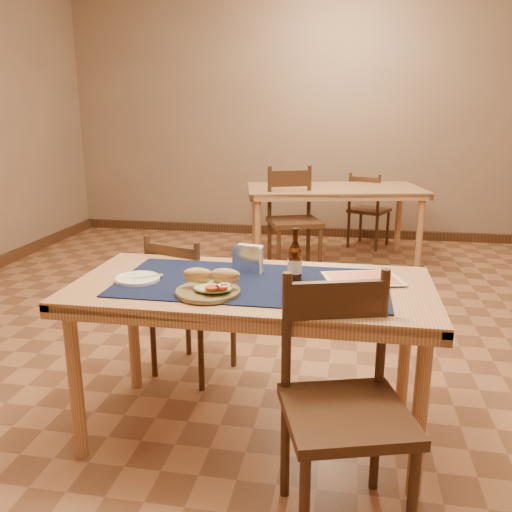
% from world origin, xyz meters
% --- Properties ---
extents(room, '(6.04, 7.04, 2.84)m').
position_xyz_m(room, '(0.00, 0.00, 1.40)').
color(room, '#9B6643').
rests_on(room, ground).
extents(main_table, '(1.60, 0.80, 0.75)m').
position_xyz_m(main_table, '(0.00, -0.80, 0.67)').
color(main_table, tan).
rests_on(main_table, ground).
extents(placemat, '(1.20, 0.60, 0.01)m').
position_xyz_m(placemat, '(0.00, -0.80, 0.75)').
color(placemat, '#0E1633').
rests_on(placemat, main_table).
extents(baseboard, '(6.00, 7.00, 0.10)m').
position_xyz_m(baseboard, '(0.00, 0.00, 0.05)').
color(baseboard, '#432717').
rests_on(baseboard, ground).
extents(back_table, '(1.87, 1.21, 0.75)m').
position_xyz_m(back_table, '(0.25, 2.40, 0.67)').
color(back_table, tan).
rests_on(back_table, ground).
extents(chair_main_far, '(0.50, 0.50, 0.84)m').
position_xyz_m(chair_main_far, '(-0.46, -0.28, 0.44)').
color(chair_main_far, '#432717').
rests_on(chair_main_far, ground).
extents(chair_main_near, '(0.54, 0.54, 0.93)m').
position_xyz_m(chair_main_near, '(0.43, -1.30, 0.49)').
color(chair_main_near, '#432717').
rests_on(chair_main_near, ground).
extents(chair_back_near, '(0.59, 0.59, 0.99)m').
position_xyz_m(chair_back_near, '(-0.11, 1.92, 0.51)').
color(chair_back_near, '#432717').
rests_on(chair_back_near, ground).
extents(chair_back_far, '(0.51, 0.51, 0.84)m').
position_xyz_m(chair_back_far, '(0.61, 3.00, 0.44)').
color(chair_back_far, '#432717').
rests_on(chair_back_far, ground).
extents(sandwich_plate, '(0.27, 0.27, 0.10)m').
position_xyz_m(sandwich_plate, '(-0.15, -0.99, 0.78)').
color(sandwich_plate, brown).
rests_on(sandwich_plate, placemat).
extents(side_plate, '(0.20, 0.20, 0.02)m').
position_xyz_m(side_plate, '(-0.52, -0.86, 0.77)').
color(side_plate, white).
rests_on(side_plate, placemat).
extents(fork, '(0.12, 0.09, 0.00)m').
position_xyz_m(fork, '(-0.46, -0.84, 0.77)').
color(fork, '#87C26A').
rests_on(fork, side_plate).
extents(beer_bottle, '(0.06, 0.06, 0.24)m').
position_xyz_m(beer_bottle, '(0.19, -0.76, 0.85)').
color(beer_bottle, '#49240D').
rests_on(beer_bottle, placemat).
extents(napkin_holder, '(0.16, 0.08, 0.13)m').
position_xyz_m(napkin_holder, '(-0.05, -0.65, 0.82)').
color(napkin_holder, silver).
rests_on(napkin_holder, placemat).
extents(menu_card, '(0.39, 0.33, 0.01)m').
position_xyz_m(menu_card, '(0.49, -0.67, 0.76)').
color(menu_card, beige).
rests_on(menu_card, placemat).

